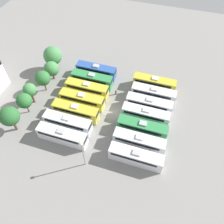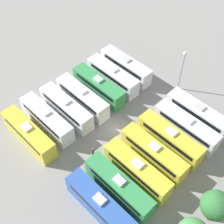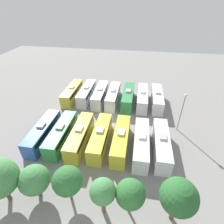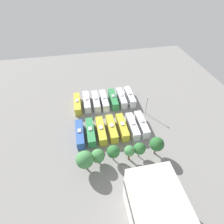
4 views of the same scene
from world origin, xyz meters
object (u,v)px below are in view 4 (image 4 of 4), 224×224
Objects in this scene: tree_2 at (129,151)px; bus_9 at (122,127)px; bus_0 at (130,96)px; bus_5 at (87,102)px; light_pole at (147,102)px; bus_6 at (77,104)px; bus_4 at (96,101)px; bus_11 at (101,130)px; tree_5 at (85,160)px; bus_13 at (80,134)px; bus_7 at (142,124)px; bus_2 at (113,99)px; bus_12 at (91,132)px; worker_person at (93,119)px; depot_building at (154,208)px; tree_4 at (98,156)px; bus_3 at (104,100)px; tree_3 at (113,152)px; tree_1 at (139,149)px; tree_0 at (157,144)px; bus_10 at (112,128)px; bus_1 at (121,98)px; bus_8 at (132,126)px.

bus_9 is at bearing -93.90° from tree_2.
bus_5 is (18.33, -0.00, 0.00)m from bus_0.
bus_0 is at bearing -67.95° from light_pole.
bus_6 is 1.31× the size of light_pole.
bus_0 is 1.00× the size of bus_4.
tree_5 is (6.32, 12.31, 2.88)m from bus_11.
bus_6 is 1.00× the size of bus_13.
bus_11 is (14.87, 16.55, 0.00)m from bus_0.
bus_7 is 22.09m from bus_13.
tree_5 reaches higher than bus_2.
tree_2 is (0.81, 11.91, 2.48)m from bus_9.
bus_12 and bus_13 have the same top height.
worker_person is 0.12× the size of depot_building.
bus_3 is at bearing -102.96° from tree_4.
bus_4 is 27.28m from tree_3.
bus_6 and bus_13 have the same top height.
tree_1 reaches higher than bus_7.
bus_13 is 11.97m from tree_4.
bus_4 is at bearing -61.10° from tree_0.
depot_building is at bearing 111.61° from bus_12.
worker_person is at bearing -91.71° from tree_4.
worker_person is at bearing -74.92° from depot_building.
tree_0 reaches higher than bus_5.
tree_2 is at bearing 7.15° from tree_1.
bus_3 is at bearing -55.13° from bus_7.
bus_2 is 6.77× the size of worker_person.
bus_10 is at bearing 90.44° from bus_3.
light_pole is 24.50m from tree_3.
bus_7 is at bearing 102.58° from bus_1.
bus_1 and bus_2 have the same top height.
bus_12 is 6.77× the size of worker_person.
bus_12 is (14.93, -0.12, 0.00)m from bus_8.
bus_9 is at bearing 31.65° from light_pole.
bus_3 is 44.97m from depot_building.
tree_1 reaches higher than bus_13.
tree_5 is at bearing 94.53° from bus_13.
bus_8 is 1.53× the size of tree_5.
tree_3 is at bearing 47.20° from light_pole.
bus_10 is 0.81× the size of depot_building.
bus_7 is at bearing -104.09° from depot_building.
bus_8 is at bearing -145.38° from tree_5.
light_pole is (-18.44, 9.18, 3.83)m from bus_4.
bus_6 is at bearing -65.64° from bus_11.
bus_10 is at bearing 114.08° from bus_5.
bus_9 is at bearing -55.67° from tree_0.
bus_13 is 9.12m from worker_person.
light_pole is at bearing 148.85° from bus_3.
bus_6 is 35.67m from tree_0.
tree_2 is at bearing 81.13° from bus_1.
light_pole reaches higher than tree_1.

